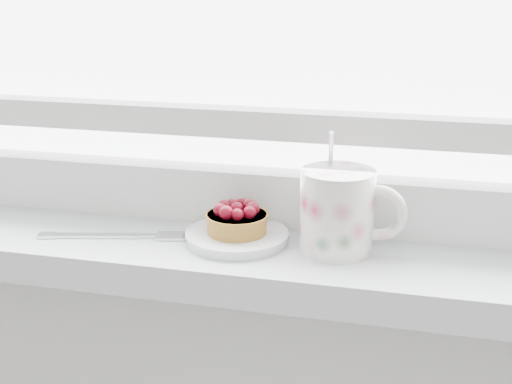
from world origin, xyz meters
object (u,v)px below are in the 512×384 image
(floral_mug, at_px, (340,209))
(raspberry_tart, at_px, (237,219))
(saucer, at_px, (237,237))
(fork, at_px, (124,236))

(floral_mug, bearing_deg, raspberry_tart, -178.87)
(saucer, relative_size, floral_mug, 0.90)
(saucer, height_order, fork, saucer)
(fork, bearing_deg, saucer, 8.11)
(raspberry_tart, relative_size, floral_mug, 0.54)
(saucer, xyz_separation_m, floral_mug, (0.12, 0.00, 0.04))
(saucer, bearing_deg, fork, -171.89)
(saucer, height_order, raspberry_tart, raspberry_tart)
(floral_mug, height_order, fork, floral_mug)
(fork, bearing_deg, floral_mug, 4.81)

